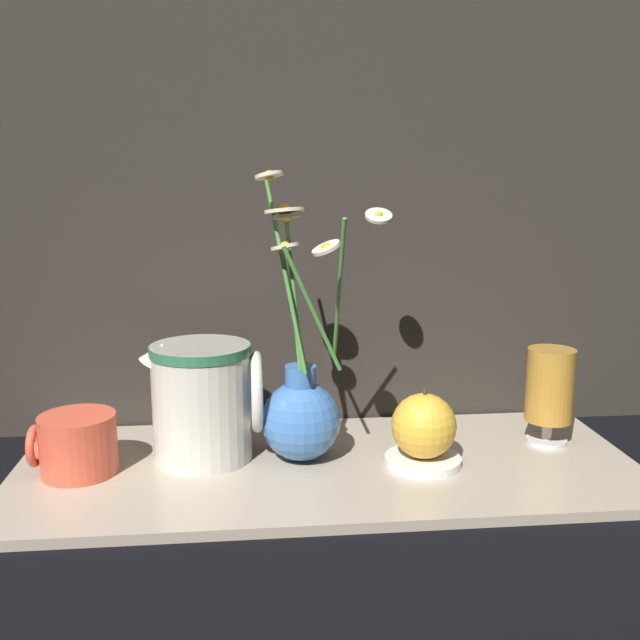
{
  "coord_description": "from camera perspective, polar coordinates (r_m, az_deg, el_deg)",
  "views": [
    {
      "loc": [
        -0.09,
        -0.82,
        0.36
      ],
      "look_at": [
        -0.01,
        0.0,
        0.19
      ],
      "focal_mm": 40.0,
      "sensor_mm": 36.0,
      "label": 1
    }
  ],
  "objects": [
    {
      "name": "orange_fruit",
      "position": [
        0.88,
        8.3,
        -8.38
      ],
      "size": [
        0.08,
        0.08,
        0.09
      ],
      "color": "gold",
      "rests_on": "saucer_plate"
    },
    {
      "name": "tea_glass",
      "position": [
        0.98,
        17.91,
        -5.19
      ],
      "size": [
        0.06,
        0.06,
        0.13
      ],
      "color": "silver",
      "rests_on": "shelf"
    },
    {
      "name": "vase_with_flowers",
      "position": [
        0.88,
        -1.53,
        -7.08
      ],
      "size": [
        0.17,
        0.14,
        0.35
      ],
      "color": "#3F72B7",
      "rests_on": "shelf"
    },
    {
      "name": "ceramic_pitcher",
      "position": [
        0.89,
        -9.23,
        -6.11
      ],
      "size": [
        0.15,
        0.12,
        0.16
      ],
      "color": "beige",
      "rests_on": "shelf"
    },
    {
      "name": "shelf",
      "position": [
        0.9,
        0.61,
        -11.69
      ],
      "size": [
        0.76,
        0.32,
        0.01
      ],
      "color": "tan",
      "rests_on": "ground_plane"
    },
    {
      "name": "ground_plane",
      "position": [
        0.9,
        0.61,
        -12.04
      ],
      "size": [
        6.0,
        6.0,
        0.0
      ],
      "primitive_type": "plane",
      "color": "black"
    },
    {
      "name": "yellow_mug",
      "position": [
        0.9,
        -18.86,
        -9.34
      ],
      "size": [
        0.1,
        0.09,
        0.07
      ],
      "color": "#DB5138",
      "rests_on": "shelf"
    },
    {
      "name": "saucer_plate",
      "position": [
        0.9,
        8.22,
        -11.06
      ],
      "size": [
        0.09,
        0.09,
        0.01
      ],
      "color": "white",
      "rests_on": "shelf"
    },
    {
      "name": "backdrop_wall",
      "position": [
        1.02,
        -0.51,
        22.27
      ],
      "size": [
        1.26,
        0.02,
        1.1
      ],
      "color": "#2D2823",
      "rests_on": "ground_plane"
    }
  ]
}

